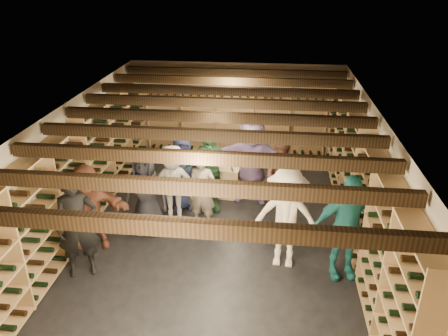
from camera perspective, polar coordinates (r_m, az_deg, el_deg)
The scene contains 21 objects.
ground at distance 8.58m, azimuth -0.85°, elevation -7.85°, with size 8.00×8.00×0.00m, color black.
walls at distance 7.99m, azimuth -0.90°, elevation -0.60°, with size 5.52×8.02×2.40m.
ceiling at distance 7.55m, azimuth -0.96°, elevation 7.64°, with size 5.50×8.00×0.01m, color beige.
ceiling_joists at distance 7.59m, azimuth -0.96°, elevation 6.64°, with size 5.40×7.12×0.18m.
wine_rack_left at distance 8.72m, azimuth -17.90°, elevation -0.51°, with size 0.32×7.50×2.15m.
wine_rack_right at distance 8.16m, azimuth 17.33°, elevation -2.22°, with size 0.32×7.50×2.15m.
wine_rack_back at distance 11.58m, azimuth 1.48°, elevation 7.00°, with size 4.70×0.30×2.15m.
crate_stack_left at distance 9.52m, azimuth 0.60°, elevation -1.94°, with size 0.54×0.39×0.68m.
crate_stack_right at distance 9.64m, azimuth -1.89°, elevation -2.71°, with size 0.59×0.50×0.34m.
crate_loose at distance 10.03m, azimuth -0.12°, elevation -2.09°, with size 0.50×0.33×0.17m, color tan.
person_0 at distance 8.19m, azimuth -10.17°, elevation -3.19°, with size 0.82×0.53×1.68m, color black.
person_1 at distance 7.34m, azimuth -18.62°, elevation -7.21°, with size 0.65×0.43×1.79m, color black.
person_3 at distance 7.23m, azimuth 8.07°, elevation -6.56°, with size 1.16×0.66×1.79m, color beige.
person_4 at distance 7.18m, azimuth 15.59°, elevation -7.48°, with size 1.06×0.44×1.81m, color #1D6D6D.
person_5 at distance 8.04m, azimuth -17.27°, elevation -4.85°, with size 1.48×0.47×1.60m, color brown.
person_6 at distance 8.97m, azimuth -5.44°, elevation -0.56°, with size 0.78×0.51×1.59m, color #191E3E.
person_7 at distance 8.26m, azimuth -2.88°, elevation -3.13°, with size 0.56×0.36×1.52m, color gray.
person_8 at distance 8.73m, azimuth 7.62°, elevation -1.31°, with size 0.79×0.62×1.63m, color #4B2B1F.
person_9 at distance 8.51m, azimuth -6.65°, elevation -2.13°, with size 1.03×0.59×1.59m, color #AFAAA1.
person_10 at distance 8.78m, azimuth -2.06°, elevation -0.42°, with size 1.04×0.43×1.77m, color #254D2F.
person_11 at distance 9.14m, azimuth 3.63°, elevation 1.07°, with size 1.77×0.56×1.91m, color #82679C.
Camera 1 is at (0.92, -7.15, 4.65)m, focal length 35.00 mm.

